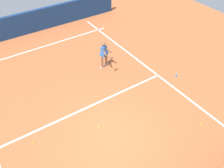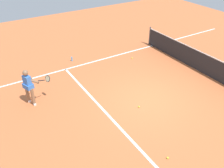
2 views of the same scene
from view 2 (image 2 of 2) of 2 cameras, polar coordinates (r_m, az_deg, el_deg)
ground_plane at (r=10.42m, az=8.28°, el=-3.59°), size 27.62×27.62×0.00m
service_line_marking at (r=9.51m, az=-0.99°, el=-7.23°), size 8.54×0.10×0.01m
sideline_left_marking at (r=13.44m, az=-3.14°, el=5.60°), size 0.10×19.25×0.01m
court_net at (r=12.62m, az=22.00°, el=3.88°), size 9.22×0.08×1.12m
tennis_player at (r=10.20m, az=-18.94°, el=-0.33°), size 0.66×1.10×1.55m
tennis_ball_near at (r=13.64m, az=4.74°, el=6.09°), size 0.07×0.07×0.07m
tennis_ball_mid at (r=8.15m, az=12.94°, el=-16.58°), size 0.07×0.07×0.07m
tennis_ball_far at (r=9.91m, az=6.34°, el=-5.33°), size 0.07×0.07×0.07m
water_bottle at (r=13.47m, az=-9.40°, el=5.81°), size 0.07×0.07×0.24m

